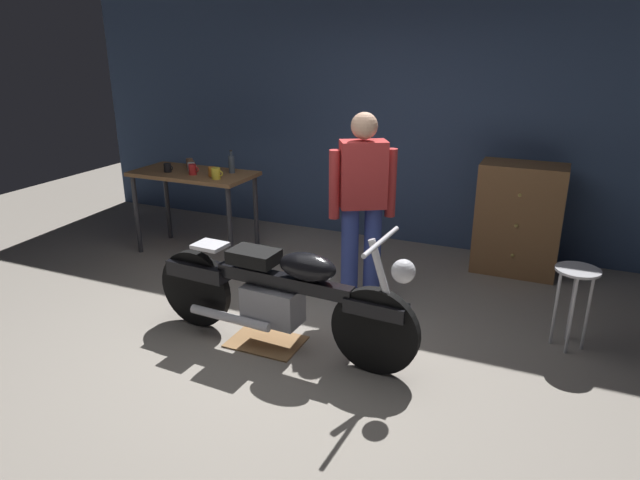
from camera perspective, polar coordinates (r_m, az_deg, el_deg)
The scene contains 15 objects.
ground_plane at distance 4.34m, azimuth -3.53°, elevation -11.03°, with size 12.00×12.00×0.00m, color gray.
back_wall at distance 6.38m, azimuth 7.99°, elevation 13.52°, with size 8.00×0.12×3.10m, color #384C70.
workbench at distance 6.13m, azimuth -12.68°, elevation 5.73°, with size 1.30×0.64×0.90m.
motorcycle at distance 4.18m, azimuth -4.11°, elevation -5.38°, with size 2.19×0.60×1.00m.
person_standing at distance 4.76m, azimuth 4.32°, elevation 3.89°, with size 0.50×0.38×1.67m.
shop_stool at distance 4.56m, azimuth 24.49°, elevation -4.33°, with size 0.32×0.32×0.64m.
wooden_dresser at distance 5.86m, azimuth 19.50°, elevation 2.01°, with size 0.80×0.47×1.10m.
drip_tray at distance 4.44m, azimuth -5.50°, elevation -10.24°, with size 0.56×0.40×0.01m, color olive.
mug_yellow_tall at distance 5.72m, azimuth -10.50°, elevation 6.66°, with size 0.13×0.09×0.11m.
mug_orange_travel at distance 5.86m, azimuth -10.91°, elevation 6.84°, with size 0.10×0.07×0.10m.
mug_brown_stoneware at distance 6.34m, azimuth -13.08°, elevation 7.65°, with size 0.10×0.07×0.09m.
mug_red_diner at distance 5.96m, azimuth -12.80°, elevation 7.00°, with size 0.12×0.08×0.11m.
mug_black_matte at distance 6.15m, azimuth -15.20°, elevation 7.08°, with size 0.11×0.08×0.09m.
mug_white_ceramic at distance 6.14m, azimuth -12.92°, elevation 7.25°, with size 0.11×0.08×0.09m.
bottle at distance 5.96m, azimuth -8.97°, elevation 7.66°, with size 0.06×0.06×0.24m.
Camera 1 is at (1.74, -3.31, 2.22)m, focal length 31.52 mm.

